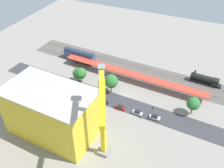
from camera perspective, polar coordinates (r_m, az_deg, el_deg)
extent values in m
plane|color=gray|center=(109.05, 3.08, -2.68)|extent=(192.28, 192.28, 0.00)
cube|color=#5B544C|center=(124.31, 6.53, 2.74)|extent=(120.78, 21.04, 0.01)
cube|color=#38383D|center=(105.50, 2.06, -4.27)|extent=(120.48, 15.43, 0.01)
cube|color=#9E9EA8|center=(127.44, 7.12, 3.73)|extent=(120.01, 6.56, 0.12)
cube|color=#9E9EA8|center=(126.28, 6.92, 3.41)|extent=(120.01, 6.56, 0.12)
cube|color=#9E9EA8|center=(122.16, 6.14, 2.18)|extent=(120.01, 6.56, 0.12)
cube|color=#9E9EA8|center=(121.03, 5.91, 1.83)|extent=(120.01, 6.56, 0.12)
cube|color=#C63D2D|center=(115.92, 4.49, 2.28)|extent=(69.64, 8.03, 0.33)
cylinder|color=slate|center=(111.57, 19.30, -2.88)|extent=(0.30, 0.30, 3.54)
cylinder|color=slate|center=(113.26, 11.69, -0.64)|extent=(0.30, 0.30, 3.54)
cylinder|color=slate|center=(117.03, 4.44, 1.50)|extent=(0.30, 0.30, 3.54)
cylinder|color=slate|center=(122.69, -2.26, 3.46)|extent=(0.30, 0.30, 3.54)
cylinder|color=slate|center=(130.00, -8.31, 5.18)|extent=(0.30, 0.30, 3.54)
cube|color=black|center=(123.30, 20.35, 0.32)|extent=(14.04, 3.42, 1.00)
cylinder|color=black|center=(122.25, 19.91, 1.25)|extent=(11.24, 3.57, 2.98)
cube|color=black|center=(122.53, 22.33, 0.24)|extent=(2.99, 3.33, 3.46)
cylinder|color=black|center=(121.33, 18.28, 2.62)|extent=(0.70, 0.70, 1.40)
cube|color=black|center=(133.10, -7.31, 5.36)|extent=(15.77, 3.28, 0.60)
cube|color=#384C72|center=(131.94, -7.38, 6.19)|extent=(17.54, 3.99, 3.89)
cylinder|color=#273550|center=(130.84, -7.46, 7.01)|extent=(16.85, 3.95, 3.06)
cube|color=black|center=(99.82, 9.63, -7.74)|extent=(3.47, 1.80, 0.30)
cube|color=silver|center=(99.41, 9.66, -7.49)|extent=(4.13, 1.88, 0.89)
cube|color=#1E2328|center=(98.87, 9.71, -7.17)|extent=(2.32, 1.63, 0.66)
cube|color=black|center=(100.87, 5.76, -6.72)|extent=(3.56, 1.91, 0.30)
cube|color=silver|center=(100.53, 5.78, -6.51)|extent=(4.22, 2.03, 0.71)
cube|color=#1E2328|center=(100.07, 5.80, -6.24)|extent=(2.40, 1.69, 0.62)
cube|color=black|center=(102.63, 1.85, -5.58)|extent=(3.51, 1.67, 0.30)
cube|color=maroon|center=(102.29, 1.85, -5.37)|extent=(4.17, 1.74, 0.71)
cube|color=#1E2328|center=(101.87, 1.86, -5.11)|extent=(2.34, 1.53, 0.56)
cube|color=black|center=(105.32, -2.19, -4.25)|extent=(4.01, 1.98, 0.30)
cube|color=black|center=(104.95, -2.19, -4.02)|extent=(4.75, 2.10, 0.81)
cube|color=#1E2328|center=(104.52, -2.20, -3.75)|extent=(2.70, 1.76, 0.52)
cube|color=black|center=(107.82, -5.73, -3.28)|extent=(4.16, 2.10, 0.30)
cube|color=navy|center=(107.50, -5.74, -3.08)|extent=(4.92, 2.25, 0.71)
cube|color=#1E2328|center=(107.10, -5.76, -2.82)|extent=(2.81, 1.84, 0.55)
cube|color=black|center=(111.05, -8.82, -2.19)|extent=(3.88, 1.81, 0.30)
cube|color=silver|center=(110.73, -8.84, -1.99)|extent=(4.61, 1.89, 0.72)
cube|color=#1E2328|center=(110.31, -8.87, -1.72)|extent=(2.59, 1.65, 0.62)
cube|color=yellow|center=(90.45, -13.47, -6.28)|extent=(31.28, 18.79, 18.13)
cube|color=#B7B2A8|center=(84.51, -14.35, -1.70)|extent=(31.91, 19.42, 0.40)
cube|color=gray|center=(87.60, -1.85, -15.00)|extent=(3.60, 3.60, 1.20)
cube|color=yellow|center=(76.65, -2.07, -8.32)|extent=(1.40, 1.40, 30.26)
cube|color=yellow|center=(60.60, -2.32, -2.80)|extent=(10.30, 18.99, 1.20)
cube|color=gray|center=(70.08, -2.39, 3.41)|extent=(2.86, 3.04, 2.00)
cube|color=black|center=(103.70, -8.75, -5.48)|extent=(10.03, 2.55, 0.50)
cube|color=white|center=(102.07, -8.33, -4.96)|extent=(7.89, 2.69, 2.91)
cube|color=maroon|center=(104.60, -10.59, -4.20)|extent=(2.25, 2.44, 2.45)
cylinder|color=brown|center=(104.14, 17.54, -5.72)|extent=(0.48, 0.48, 3.61)
sphere|color=#2D7233|center=(101.82, 17.91, -4.23)|extent=(5.15, 5.15, 5.15)
cylinder|color=brown|center=(109.45, -0.19, -1.10)|extent=(0.45, 0.45, 3.99)
sphere|color=#2D7233|center=(106.98, -0.20, 0.61)|extent=(5.96, 5.96, 5.96)
cylinder|color=brown|center=(116.25, -6.92, 0.99)|extent=(0.54, 0.54, 3.35)
sphere|color=#2D7233|center=(114.24, -7.05, 2.40)|extent=(5.18, 5.18, 5.18)
cylinder|color=brown|center=(117.17, -7.50, 1.10)|extent=(0.57, 0.57, 2.84)
sphere|color=#2D7233|center=(115.32, -7.62, 2.39)|extent=(5.14, 5.14, 5.14)
cylinder|color=#333333|center=(97.42, 8.94, -6.78)|extent=(0.16, 0.16, 5.74)
cube|color=black|center=(95.17, 9.13, -5.34)|extent=(0.36, 0.36, 0.90)
sphere|color=green|center=(95.21, 9.00, -5.31)|extent=(0.20, 0.20, 0.20)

